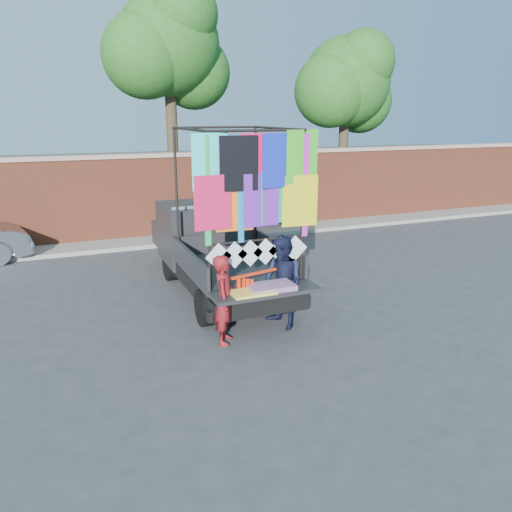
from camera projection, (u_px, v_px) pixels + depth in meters
name	position (u px, v px, depth m)	size (l,w,h in m)	color
ground	(227.00, 319.00, 9.44)	(90.00, 90.00, 0.00)	#38383A
brick_wall	(152.00, 196.00, 15.31)	(30.00, 0.45, 2.61)	#9B482D
curb	(159.00, 241.00, 15.03)	(30.00, 1.20, 0.12)	gray
tree_mid	(170.00, 49.00, 15.48)	(4.20, 3.30, 7.73)	#38281C
tree_right	(348.00, 85.00, 18.11)	(4.20, 3.30, 6.62)	#38281C
pickup_truck	(211.00, 246.00, 11.19)	(2.22, 5.57, 3.51)	black
woman	(224.00, 300.00, 8.29)	(0.56, 0.37, 1.54)	maroon
man	(282.00, 283.00, 8.89)	(0.82, 0.64, 1.69)	#141832
streamer_bundle	(249.00, 285.00, 8.51)	(0.92, 0.26, 0.64)	red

